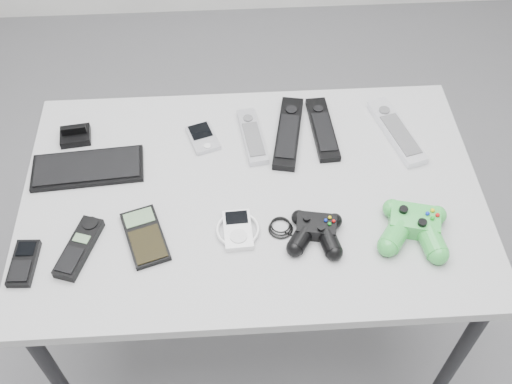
{
  "coord_description": "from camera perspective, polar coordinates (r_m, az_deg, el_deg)",
  "views": [
    {
      "loc": [
        -0.05,
        -1.0,
        1.85
      ],
      "look_at": [
        -0.0,
        -0.12,
        0.76
      ],
      "focal_mm": 42.0,
      "sensor_mm": 36.0,
      "label": 1
    }
  ],
  "objects": [
    {
      "name": "pda_keyboard",
      "position": [
        1.53,
        -15.72,
        2.23
      ],
      "size": [
        0.28,
        0.13,
        0.02
      ],
      "primitive_type": "cube",
      "rotation": [
        0.0,
        0.0,
        0.07
      ],
      "color": "black",
      "rests_on": "desk"
    },
    {
      "name": "desk",
      "position": [
        1.49,
        -0.31,
        -1.54
      ],
      "size": [
        1.1,
        0.71,
        0.74
      ],
      "color": "#9F9FA2",
      "rests_on": "floor"
    },
    {
      "name": "remote_silver_a",
      "position": [
        1.55,
        -0.37,
        5.37
      ],
      "size": [
        0.07,
        0.2,
        0.02
      ],
      "primitive_type": "cube",
      "rotation": [
        0.0,
        0.0,
        0.13
      ],
      "color": "#B2B2B9",
      "rests_on": "desk"
    },
    {
      "name": "controller_green",
      "position": [
        1.39,
        14.84,
        -3.15
      ],
      "size": [
        0.19,
        0.2,
        0.05
      ],
      "primitive_type": null,
      "rotation": [
        0.0,
        0.0,
        -0.25
      ],
      "color": "green",
      "rests_on": "desk"
    },
    {
      "name": "mobile_phone",
      "position": [
        1.4,
        -21.26,
        -6.31
      ],
      "size": [
        0.06,
        0.12,
        0.02
      ],
      "primitive_type": "cube",
      "rotation": [
        0.0,
        0.0,
        -0.05
      ],
      "color": "black",
      "rests_on": "desk"
    },
    {
      "name": "floor",
      "position": [
        2.11,
        -0.19,
        -10.59
      ],
      "size": [
        3.5,
        3.5,
        0.0
      ],
      "primitive_type": "plane",
      "color": "slate",
      "rests_on": "ground"
    },
    {
      "name": "remote_silver_b",
      "position": [
        1.6,
        13.2,
        5.67
      ],
      "size": [
        0.12,
        0.25,
        0.02
      ],
      "primitive_type": "cube",
      "rotation": [
        0.0,
        0.0,
        0.27
      ],
      "color": "silver",
      "rests_on": "desk"
    },
    {
      "name": "remote_black_b",
      "position": [
        1.57,
        6.35,
        6.03
      ],
      "size": [
        0.07,
        0.22,
        0.02
      ],
      "primitive_type": "cube",
      "rotation": [
        0.0,
        0.0,
        0.05
      ],
      "color": "black",
      "rests_on": "desk"
    },
    {
      "name": "remote_black_a",
      "position": [
        1.56,
        3.1,
        5.71
      ],
      "size": [
        0.1,
        0.25,
        0.03
      ],
      "primitive_type": "cube",
      "rotation": [
        0.0,
        0.0,
        -0.19
      ],
      "color": "black",
      "rests_on": "desk"
    },
    {
      "name": "mp3_player",
      "position": [
        1.36,
        -1.75,
        -3.59
      ],
      "size": [
        0.1,
        0.11,
        0.02
      ],
      "primitive_type": "cube",
      "rotation": [
        0.0,
        0.0,
        0.05
      ],
      "color": "silver",
      "rests_on": "desk"
    },
    {
      "name": "calculator",
      "position": [
        1.37,
        -10.53,
        -4.16
      ],
      "size": [
        0.12,
        0.17,
        0.02
      ],
      "primitive_type": "cube",
      "rotation": [
        0.0,
        0.0,
        0.31
      ],
      "color": "black",
      "rests_on": "desk"
    },
    {
      "name": "pda",
      "position": [
        1.55,
        -5.09,
        5.19
      ],
      "size": [
        0.09,
        0.12,
        0.02
      ],
      "primitive_type": "cube",
      "rotation": [
        0.0,
        0.0,
        0.32
      ],
      "color": "#B2B2B9",
      "rests_on": "desk"
    },
    {
      "name": "dock_bracket",
      "position": [
        1.61,
        -16.9,
        5.4
      ],
      "size": [
        0.08,
        0.08,
        0.04
      ],
      "primitive_type": "cube",
      "rotation": [
        0.0,
        0.0,
        0.13
      ],
      "color": "black",
      "rests_on": "desk"
    },
    {
      "name": "controller_black",
      "position": [
        1.35,
        5.73,
        -3.7
      ],
      "size": [
        0.23,
        0.17,
        0.04
      ],
      "primitive_type": null,
      "rotation": [
        0.0,
        0.0,
        -0.18
      ],
      "color": "black",
      "rests_on": "desk"
    },
    {
      "name": "cordless_handset",
      "position": [
        1.38,
        -16.51,
        -5.1
      ],
      "size": [
        0.1,
        0.17,
        0.02
      ],
      "primitive_type": "cube",
      "rotation": [
        0.0,
        0.0,
        -0.33
      ],
      "color": "black",
      "rests_on": "desk"
    }
  ]
}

